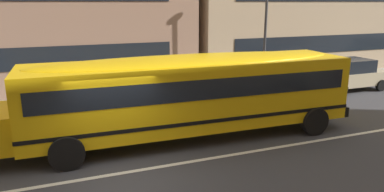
# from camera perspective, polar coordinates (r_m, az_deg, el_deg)

# --- Properties ---
(ground_plane) EXTENTS (400.00, 400.00, 0.00)m
(ground_plane) POSITION_cam_1_polar(r_m,az_deg,el_deg) (10.19, -11.40, -11.96)
(ground_plane) COLOR #38383D
(sidewalk_far) EXTENTS (120.00, 3.00, 0.01)m
(sidewalk_far) POSITION_cam_1_polar(r_m,az_deg,el_deg) (17.71, -15.95, -0.69)
(sidewalk_far) COLOR gray
(sidewalk_far) RESTS_ON ground_plane
(lane_centreline) EXTENTS (110.00, 0.16, 0.01)m
(lane_centreline) POSITION_cam_1_polar(r_m,az_deg,el_deg) (10.19, -11.40, -11.95)
(lane_centreline) COLOR silver
(lane_centreline) RESTS_ON ground_plane
(school_bus) EXTENTS (12.70, 3.21, 2.83)m
(school_bus) POSITION_cam_1_polar(r_m,az_deg,el_deg) (11.95, -1.07, 0.91)
(school_bus) COLOR yellow
(school_bus) RESTS_ON ground_plane
(parked_car_beige_mid_block) EXTENTS (3.92, 1.91, 1.64)m
(parked_car_beige_mid_block) POSITION_cam_1_polar(r_m,az_deg,el_deg) (20.74, 23.77, 3.19)
(parked_car_beige_mid_block) COLOR #C1B28E
(parked_car_beige_mid_block) RESTS_ON ground_plane
(street_lamp) EXTENTS (0.44, 0.44, 6.80)m
(street_lamp) POSITION_cam_1_polar(r_m,az_deg,el_deg) (19.41, 11.74, 13.75)
(street_lamp) COLOR #38383D
(street_lamp) RESTS_ON ground_plane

